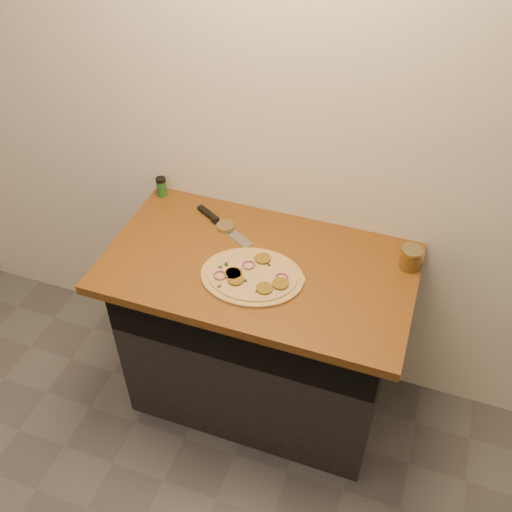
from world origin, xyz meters
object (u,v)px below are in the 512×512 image
at_px(pizza, 252,276).
at_px(spice_shaker, 161,187).
at_px(salsa_jar, 411,258).
at_px(chefs_knife, 219,223).

xyz_separation_m(pizza, spice_shaker, (-0.55, 0.37, 0.04)).
bearing_deg(pizza, spice_shaker, 146.54).
xyz_separation_m(salsa_jar, spice_shaker, (-1.10, 0.11, -0.00)).
distance_m(pizza, chefs_knife, 0.35).
bearing_deg(salsa_jar, chefs_knife, 179.82).
height_order(pizza, chefs_knife, pizza).
bearing_deg(chefs_knife, spice_shaker, 161.53).
distance_m(pizza, salsa_jar, 0.61).
relative_size(pizza, salsa_jar, 4.69).
distance_m(chefs_knife, spice_shaker, 0.33).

